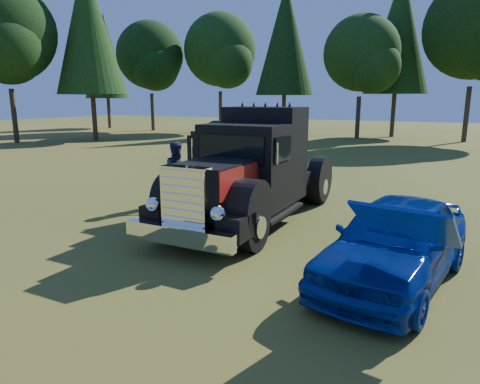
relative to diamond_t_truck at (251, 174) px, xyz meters
name	(u,v)px	position (x,y,z in m)	size (l,w,h in m)	color
ground	(236,264)	(1.09, -2.93, -1.28)	(120.00, 120.00, 0.00)	#315017
treeline	(378,37)	(-1.41, 24.78, 6.48)	(72.10, 24.41, 13.84)	#2D2116
diamond_t_truck	(251,174)	(0.00, 0.00, 0.00)	(3.38, 7.16, 3.00)	black
hotrod_coupe	(396,241)	(3.97, -2.37, -0.52)	(2.52, 4.70, 1.89)	#0824B5
spectator_near	(208,181)	(-1.40, 0.13, -0.32)	(0.70, 0.46, 1.92)	#22294F
spectator_far	(178,174)	(-2.74, 0.58, -0.30)	(0.95, 0.74, 1.96)	#1A1D3D
distant_teal_car	(217,128)	(-14.75, 23.65, -0.64)	(1.36, 3.91, 1.29)	#083532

